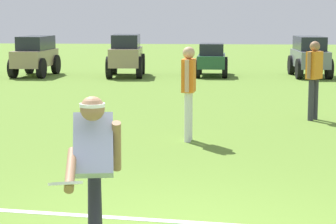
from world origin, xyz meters
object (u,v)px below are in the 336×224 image
(parked_car_slot_c, at_px, (126,54))
(parked_car_slot_d, at_px, (212,59))
(teammate_deep, at_px, (314,73))
(parked_car_slot_e, at_px, (310,55))
(parked_car_slot_b, at_px, (35,54))
(frisbee_thrower, at_px, (94,164))
(teammate_near_sideline, at_px, (189,85))
(frisbee_in_flight, at_px, (66,183))

(parked_car_slot_c, bearing_deg, parked_car_slot_d, 7.35)
(teammate_deep, xyz_separation_m, parked_car_slot_e, (1.15, 9.20, -0.22))
(parked_car_slot_c, xyz_separation_m, parked_car_slot_e, (6.14, 0.37, -0.02))
(parked_car_slot_c, bearing_deg, parked_car_slot_b, -179.29)
(frisbee_thrower, bearing_deg, teammate_near_sideline, 83.57)
(teammate_near_sideline, bearing_deg, frisbee_thrower, -96.43)
(frisbee_in_flight, xyz_separation_m, parked_car_slot_c, (-1.95, 16.99, -0.04))
(parked_car_slot_d, bearing_deg, frisbee_in_flight, -93.04)
(frisbee_thrower, xyz_separation_m, parked_car_slot_d, (0.82, 16.73, -0.23))
(parked_car_slot_b, height_order, parked_car_slot_d, parked_car_slot_b)
(teammate_deep, bearing_deg, parked_car_slot_e, 82.88)
(frisbee_in_flight, height_order, parked_car_slot_c, parked_car_slot_c)
(teammate_deep, relative_size, parked_car_slot_b, 0.64)
(frisbee_thrower, distance_m, parked_car_slot_b, 17.11)
(teammate_near_sideline, xyz_separation_m, parked_car_slot_e, (3.51, 11.56, -0.22))
(teammate_near_sideline, distance_m, parked_car_slot_d, 11.57)
(frisbee_in_flight, height_order, teammate_near_sideline, teammate_near_sideline)
(frisbee_thrower, xyz_separation_m, parked_car_slot_e, (4.09, 16.73, -0.07))
(teammate_deep, height_order, parked_car_slot_b, teammate_deep)
(frisbee_in_flight, bearing_deg, teammate_deep, 69.56)
(parked_car_slot_e, bearing_deg, parked_car_slot_d, 179.95)
(frisbee_in_flight, distance_m, teammate_deep, 8.71)
(frisbee_in_flight, relative_size, parked_car_slot_d, 0.15)
(teammate_near_sideline, xyz_separation_m, teammate_deep, (2.36, 2.36, 0.00))
(parked_car_slot_b, xyz_separation_m, parked_car_slot_d, (5.98, 0.41, -0.16))
(teammate_near_sideline, bearing_deg, frisbee_in_flight, -96.71)
(parked_car_slot_b, bearing_deg, teammate_near_sideline, -62.78)
(frisbee_in_flight, bearing_deg, frisbee_thrower, 81.03)
(parked_car_slot_d, distance_m, parked_car_slot_e, 3.27)
(teammate_near_sideline, distance_m, teammate_deep, 3.34)
(frisbee_thrower, height_order, parked_car_slot_e, frisbee_thrower)
(frisbee_in_flight, height_order, parked_car_slot_b, parked_car_slot_b)
(frisbee_thrower, height_order, parked_car_slot_d, frisbee_thrower)
(frisbee_in_flight, height_order, teammate_deep, teammate_deep)
(parked_car_slot_b, xyz_separation_m, parked_car_slot_e, (9.25, 0.41, 0.00))
(frisbee_thrower, xyz_separation_m, frisbee_in_flight, (-0.10, -0.63, -0.01))
(parked_car_slot_e, bearing_deg, frisbee_in_flight, -103.58)
(teammate_deep, distance_m, parked_car_slot_e, 9.27)
(frisbee_in_flight, xyz_separation_m, parked_car_slot_b, (-5.05, 16.95, -0.06))
(teammate_deep, relative_size, parked_car_slot_e, 0.64)
(frisbee_thrower, bearing_deg, parked_car_slot_d, 87.19)
(parked_car_slot_b, bearing_deg, frisbee_thrower, -72.47)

